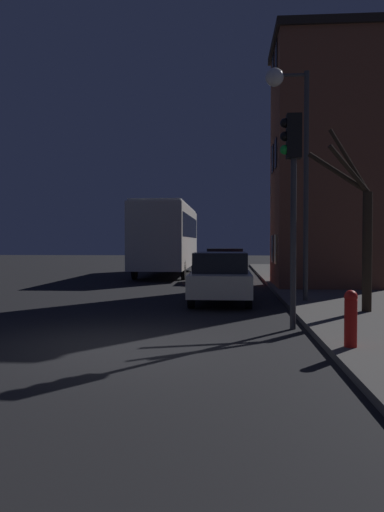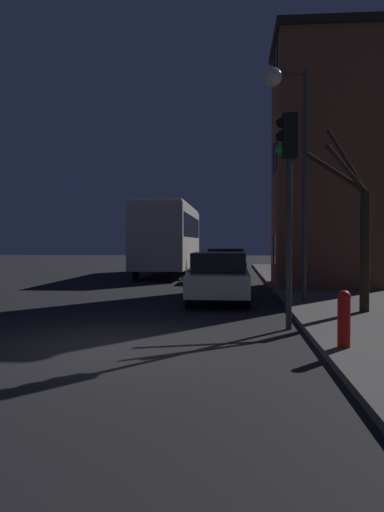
{
  "view_description": "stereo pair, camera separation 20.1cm",
  "coord_description": "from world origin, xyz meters",
  "px_view_note": "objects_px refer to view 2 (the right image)",
  "views": [
    {
      "loc": [
        1.93,
        -8.41,
        1.78
      ],
      "look_at": [
        0.58,
        9.97,
        1.28
      ],
      "focal_mm": 35.0,
      "sensor_mm": 36.0,
      "label": 1
    },
    {
      "loc": [
        2.13,
        -8.39,
        1.78
      ],
      "look_at": [
        0.58,
        9.97,
        1.28
      ],
      "focal_mm": 35.0,
      "sensor_mm": 36.0,
      "label": 2
    }
  ],
  "objects_px": {
    "streetlamp": "(288,128)",
    "car_mid_lane": "(226,264)",
    "traffic_light": "(288,175)",
    "bare_tree": "(359,229)",
    "fire_hydrant": "(344,317)",
    "car_near_lane": "(219,276)",
    "bus": "(169,234)"
  },
  "relations": [
    {
      "from": "streetlamp",
      "to": "bus",
      "type": "relative_size",
      "value": 0.64
    },
    {
      "from": "streetlamp",
      "to": "car_near_lane",
      "type": "xyz_separation_m",
      "value": [
        -1.96,
        0.49,
        -4.25
      ]
    },
    {
      "from": "bus",
      "to": "car_mid_lane",
      "type": "bearing_deg",
      "value": -52.39
    },
    {
      "from": "bus",
      "to": "car_near_lane",
      "type": "relative_size",
      "value": 2.28
    },
    {
      "from": "fire_hydrant",
      "to": "car_mid_lane",
      "type": "bearing_deg",
      "value": 98.01
    },
    {
      "from": "traffic_light",
      "to": "car_near_lane",
      "type": "height_order",
      "value": "traffic_light"
    },
    {
      "from": "streetlamp",
      "to": "car_mid_lane",
      "type": "distance_m",
      "value": 9.71
    },
    {
      "from": "car_near_lane",
      "to": "car_mid_lane",
      "type": "relative_size",
      "value": 1.08
    },
    {
      "from": "car_near_lane",
      "to": "bus",
      "type": "bearing_deg",
      "value": 104.27
    },
    {
      "from": "traffic_light",
      "to": "fire_hydrant",
      "type": "xyz_separation_m",
      "value": [
        0.65,
        -2.28,
        -2.55
      ]
    },
    {
      "from": "bus",
      "to": "car_mid_lane",
      "type": "distance_m",
      "value": 5.39
    },
    {
      "from": "bus",
      "to": "car_near_lane",
      "type": "bearing_deg",
      "value": -75.73
    },
    {
      "from": "bus",
      "to": "fire_hydrant",
      "type": "height_order",
      "value": "bus"
    },
    {
      "from": "streetlamp",
      "to": "car_mid_lane",
      "type": "height_order",
      "value": "streetlamp"
    },
    {
      "from": "bus",
      "to": "car_mid_lane",
      "type": "relative_size",
      "value": 2.45
    },
    {
      "from": "car_near_lane",
      "to": "traffic_light",
      "type": "bearing_deg",
      "value": -71.53
    },
    {
      "from": "bare_tree",
      "to": "traffic_light",
      "type": "bearing_deg",
      "value": -134.38
    },
    {
      "from": "bus",
      "to": "car_near_lane",
      "type": "xyz_separation_m",
      "value": [
        3.09,
        -12.16,
        -1.45
      ]
    },
    {
      "from": "bus",
      "to": "car_near_lane",
      "type": "distance_m",
      "value": 12.63
    },
    {
      "from": "bare_tree",
      "to": "car_near_lane",
      "type": "bearing_deg",
      "value": 142.17
    },
    {
      "from": "traffic_light",
      "to": "bare_tree",
      "type": "height_order",
      "value": "bare_tree"
    },
    {
      "from": "streetlamp",
      "to": "car_mid_lane",
      "type": "bearing_deg",
      "value": 102.44
    },
    {
      "from": "bus",
      "to": "fire_hydrant",
      "type": "relative_size",
      "value": 11.49
    },
    {
      "from": "bare_tree",
      "to": "car_near_lane",
      "type": "height_order",
      "value": "bare_tree"
    },
    {
      "from": "streetlamp",
      "to": "car_mid_lane",
      "type": "xyz_separation_m",
      "value": [
        -1.88,
        8.54,
        -4.24
      ]
    },
    {
      "from": "streetlamp",
      "to": "car_near_lane",
      "type": "height_order",
      "value": "streetlamp"
    },
    {
      "from": "bare_tree",
      "to": "car_near_lane",
      "type": "xyz_separation_m",
      "value": [
        -3.4,
        2.64,
        -1.33
      ]
    },
    {
      "from": "bare_tree",
      "to": "bus",
      "type": "bearing_deg",
      "value": 113.69
    },
    {
      "from": "car_mid_lane",
      "to": "traffic_light",
      "type": "bearing_deg",
      "value": -83.45
    },
    {
      "from": "traffic_light",
      "to": "fire_hydrant",
      "type": "distance_m",
      "value": 3.48
    },
    {
      "from": "streetlamp",
      "to": "fire_hydrant",
      "type": "height_order",
      "value": "streetlamp"
    },
    {
      "from": "car_near_lane",
      "to": "streetlamp",
      "type": "bearing_deg",
      "value": -13.98
    }
  ]
}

